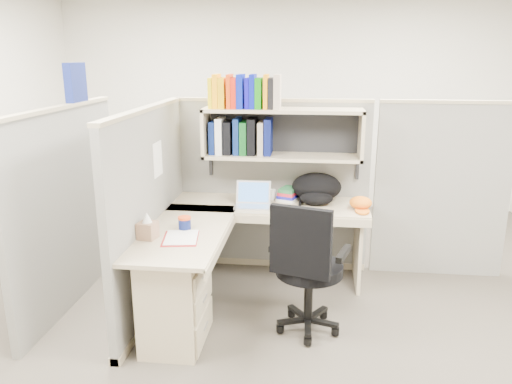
# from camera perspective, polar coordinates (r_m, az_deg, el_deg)

# --- Properties ---
(ground) EXTENTS (6.00, 6.00, 0.00)m
(ground) POSITION_cam_1_polar(r_m,az_deg,el_deg) (4.20, 0.72, -13.19)
(ground) COLOR #353129
(ground) RESTS_ON ground
(room_shell) EXTENTS (6.00, 6.00, 6.00)m
(room_shell) POSITION_cam_1_polar(r_m,az_deg,el_deg) (3.71, 0.81, 9.34)
(room_shell) COLOR beige
(room_shell) RESTS_ON ground
(cubicle) EXTENTS (3.79, 1.84, 1.95)m
(cubicle) POSITION_cam_1_polar(r_m,az_deg,el_deg) (4.33, -3.44, 0.63)
(cubicle) COLOR slate
(cubicle) RESTS_ON ground
(desk) EXTENTS (1.74, 1.75, 0.73)m
(desk) POSITION_cam_1_polar(r_m,az_deg,el_deg) (3.81, -5.89, -9.04)
(desk) COLOR tan
(desk) RESTS_ON ground
(laptop) EXTENTS (0.31, 0.31, 0.22)m
(laptop) POSITION_cam_1_polar(r_m,az_deg,el_deg) (4.31, -0.43, -0.36)
(laptop) COLOR silver
(laptop) RESTS_ON desk
(backpack) EXTENTS (0.53, 0.46, 0.26)m
(backpack) POSITION_cam_1_polar(r_m,az_deg,el_deg) (4.47, 6.94, 0.40)
(backpack) COLOR black
(backpack) RESTS_ON desk
(orange_cap) EXTENTS (0.21, 0.24, 0.11)m
(orange_cap) POSITION_cam_1_polar(r_m,az_deg,el_deg) (4.38, 11.87, -1.20)
(orange_cap) COLOR orange
(orange_cap) RESTS_ON desk
(snack_canister) EXTENTS (0.10, 0.10, 0.10)m
(snack_canister) POSITION_cam_1_polar(r_m,az_deg,el_deg) (3.83, -8.16, -3.49)
(snack_canister) COLOR #0E1852
(snack_canister) RESTS_ON desk
(tissue_box) EXTENTS (0.14, 0.14, 0.19)m
(tissue_box) POSITION_cam_1_polar(r_m,az_deg,el_deg) (3.68, -12.31, -3.77)
(tissue_box) COLOR #966F55
(tissue_box) RESTS_ON desk
(mouse) EXTENTS (0.09, 0.07, 0.03)m
(mouse) POSITION_cam_1_polar(r_m,az_deg,el_deg) (4.24, 2.35, -1.94)
(mouse) COLOR #7E8EB3
(mouse) RESTS_ON desk
(paper_cup) EXTENTS (0.07, 0.07, 0.09)m
(paper_cup) POSITION_cam_1_polar(r_m,az_deg,el_deg) (4.56, 1.90, -0.29)
(paper_cup) COLOR white
(paper_cup) RESTS_ON desk
(book_stack) EXTENTS (0.23, 0.26, 0.11)m
(book_stack) POSITION_cam_1_polar(r_m,az_deg,el_deg) (4.57, 3.76, -0.20)
(book_stack) COLOR gray
(book_stack) RESTS_ON desk
(loose_paper) EXTENTS (0.28, 0.34, 0.00)m
(loose_paper) POSITION_cam_1_polar(r_m,az_deg,el_deg) (3.68, -8.54, -5.14)
(loose_paper) COLOR silver
(loose_paper) RESTS_ON desk
(task_chair) EXTENTS (0.59, 0.55, 1.04)m
(task_chair) POSITION_cam_1_polar(r_m,az_deg,el_deg) (3.72, 5.83, -10.91)
(task_chair) COLOR black
(task_chair) RESTS_ON ground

